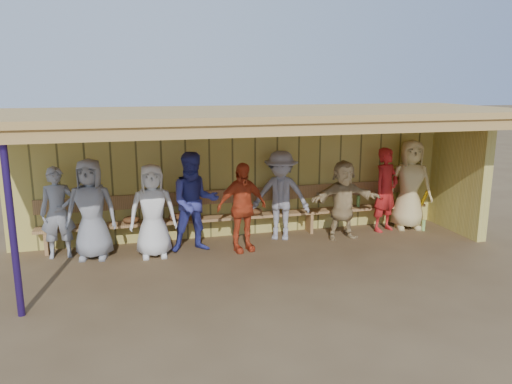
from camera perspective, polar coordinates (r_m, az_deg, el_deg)
The scene contains 13 objects.
ground at distance 8.73m, azimuth 0.59°, elevation -7.23°, with size 90.00×90.00×0.00m, color brown.
player_a at distance 9.07m, azimuth -21.69°, elevation -2.21°, with size 0.57×0.38×1.57m, color #94969D.
player_b at distance 8.63m, azimuth -11.71°, elevation -2.13°, with size 0.79×0.51×1.61m, color white.
player_c at distance 8.78m, azimuth -7.04°, elevation -1.17°, with size 0.86×0.67×1.77m, color #373C98.
player_d at distance 8.75m, azimuth -1.64°, elevation -1.76°, with size 0.93×0.39×1.59m, color #CF4621.
player_e at distance 9.41m, azimuth 2.84°, elevation -0.41°, with size 1.09×0.63×1.69m, color gray.
player_f at distance 9.60m, azimuth 9.94°, elevation -0.88°, with size 1.40×0.45×1.51m, color tan.
player_g at distance 10.25m, azimuth 14.62°, elevation 0.24°, with size 0.61×0.40×1.68m, color red.
player_h at distance 10.54m, azimuth 17.18°, elevation 0.81°, with size 0.89×0.58×1.82m, color #DBC07B.
player_extra at distance 8.81m, azimuth -18.32°, elevation -1.88°, with size 0.84×0.55×1.72m, color gray.
dugout_structure at distance 9.07m, azimuth 1.83°, elevation 4.56°, with size 8.80×3.20×2.50m.
bench at distance 9.61m, azimuth -1.17°, elevation -2.08°, with size 7.60×0.34×0.93m.
dugout_equipment at distance 9.45m, azimuth -2.30°, elevation -2.58°, with size 6.02×0.62×0.80m.
Camera 1 is at (-2.20, -7.92, 2.96)m, focal length 35.00 mm.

